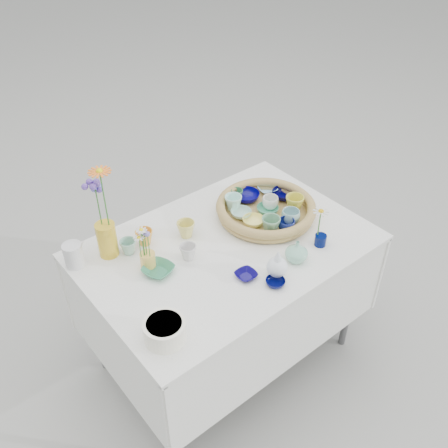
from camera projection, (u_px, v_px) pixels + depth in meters
ground at (226, 354)px, 2.68m from camera, size 80.00×80.00×0.00m
display_table at (226, 354)px, 2.68m from camera, size 1.26×0.86×0.77m
wicker_tray at (266, 209)px, 2.36m from camera, size 0.47×0.47×0.08m
tray_ceramic_0 at (247, 196)px, 2.45m from camera, size 0.15×0.15×0.04m
tray_ceramic_1 at (284, 194)px, 2.47m from camera, size 0.13×0.13×0.04m
tray_ceramic_2 at (294, 204)px, 2.37m from camera, size 0.11×0.11×0.08m
tray_ceramic_3 at (268, 210)px, 2.37m from camera, size 0.12×0.12×0.03m
tray_ceramic_4 at (271, 225)px, 2.23m from camera, size 0.11×0.11×0.08m
tray_ceramic_5 at (241, 213)px, 2.35m from camera, size 0.11×0.11×0.03m
tray_ceramic_6 at (233, 203)px, 2.38m from camera, size 0.08×0.08×0.08m
tray_ceramic_7 at (270, 203)px, 2.39m from camera, size 0.08×0.08×0.06m
tray_ceramic_8 at (267, 189)px, 2.52m from camera, size 0.12×0.12×0.02m
tray_ceramic_9 at (286, 225)px, 2.25m from camera, size 0.10×0.10×0.06m
tray_ceramic_10 at (253, 221)px, 2.30m from camera, size 0.12×0.12×0.03m
tray_ceramic_11 at (291, 217)px, 2.29m from camera, size 0.11×0.11×0.07m
tray_ceramic_12 at (237, 194)px, 2.45m from camera, size 0.07×0.07×0.05m
loose_ceramic_0 at (144, 237)px, 2.20m from camera, size 0.09×0.09×0.07m
loose_ceramic_1 at (186, 229)px, 2.24m from camera, size 0.10×0.10×0.08m
loose_ceramic_2 at (158, 270)px, 2.06m from camera, size 0.16×0.16×0.03m
loose_ceramic_3 at (188, 252)px, 2.13m from camera, size 0.09×0.09×0.07m
loose_ceramic_4 at (246, 275)px, 2.05m from camera, size 0.09×0.09×0.02m
loose_ceramic_5 at (128, 247)px, 2.15m from camera, size 0.09×0.09×0.07m
loose_ceramic_6 at (275, 282)px, 2.01m from camera, size 0.09×0.09×0.03m
fluted_bowl at (165, 331)px, 1.78m from camera, size 0.15×0.15×0.08m
bud_vase_paleblue at (277, 263)px, 2.02m from camera, size 0.11×0.11×0.13m
bud_vase_seafoam at (297, 251)px, 2.10m from camera, size 0.11×0.11×0.10m
bud_vase_cobalt at (320, 240)px, 2.20m from camera, size 0.07×0.07×0.05m
single_daisy at (319, 223)px, 2.15m from camera, size 0.10×0.10×0.14m
tall_vase_yellow at (107, 240)px, 2.12m from camera, size 0.11×0.11×0.16m
gerbera at (104, 199)px, 1.99m from camera, size 0.14×0.14×0.28m
hydrangea at (99, 207)px, 2.02m from camera, size 0.09×0.09×0.24m
white_pitcher at (74, 255)px, 2.08m from camera, size 0.12×0.09×0.11m
daisy_cup at (148, 260)px, 2.08m from camera, size 0.09×0.09×0.07m
daisy_posy at (144, 243)px, 2.01m from camera, size 0.09×0.09×0.14m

